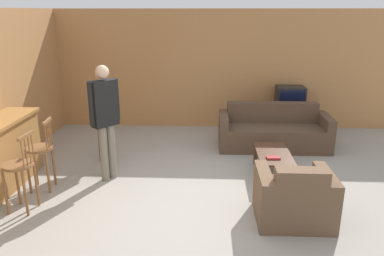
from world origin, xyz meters
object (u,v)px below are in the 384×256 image
object	(u,v)px
bar_chair_near	(20,171)
tv	(290,97)
tv_unit	(288,119)
person_by_window	(103,110)
coffee_table	(273,156)
bar_chair_mid	(40,153)
armchair_near	(294,199)
couch_far	(273,132)
book_on_table	(273,158)
person_by_counter	(105,116)

from	to	relation	value
bar_chair_near	tv	xyz separation A→B (m)	(4.19, 3.58, 0.22)
tv_unit	person_by_window	distance (m)	4.04
tv	person_by_window	size ratio (longest dim) A/B	0.36
coffee_table	tv_unit	xyz separation A→B (m)	(0.70, 2.32, -0.04)
bar_chair_mid	armchair_near	size ratio (longest dim) A/B	1.16
armchair_near	tv_unit	world-z (taller)	armchair_near
armchair_near	bar_chair_mid	bearing A→B (deg)	168.29
couch_far	armchair_near	world-z (taller)	couch_far
bar_chair_mid	coffee_table	distance (m)	3.56
coffee_table	bar_chair_near	bearing A→B (deg)	-160.09
couch_far	armchair_near	size ratio (longest dim) A/B	2.26
person_by_window	book_on_table	bearing A→B (deg)	-14.93
tv_unit	person_by_counter	world-z (taller)	person_by_counter
couch_far	person_by_counter	xyz separation A→B (m)	(-2.82, -1.58, 0.73)
bar_chair_mid	person_by_window	bearing A→B (deg)	60.71
coffee_table	person_by_window	bearing A→B (deg)	170.04
coffee_table	book_on_table	bearing A→B (deg)	-100.90
tv_unit	bar_chair_mid	bearing A→B (deg)	-144.79
bar_chair_mid	tv_unit	xyz separation A→B (m)	(4.19, 2.96, -0.29)
bar_chair_near	couch_far	world-z (taller)	bar_chair_near
tv_unit	tv	bearing A→B (deg)	-90.00
book_on_table	person_by_window	distance (m)	2.95
tv_unit	tv	xyz separation A→B (m)	(0.00, -0.00, 0.51)
couch_far	coffee_table	xyz separation A→B (m)	(-0.21, -1.34, 0.02)
person_by_counter	bar_chair_near	bearing A→B (deg)	-130.84
tv	bar_chair_near	bearing A→B (deg)	-139.51
book_on_table	person_by_counter	xyz separation A→B (m)	(-2.56, 0.00, 0.63)
bar_chair_near	person_by_window	size ratio (longest dim) A/B	0.66
armchair_near	book_on_table	xyz separation A→B (m)	(-0.09, 1.13, 0.09)
bar_chair_near	armchair_near	xyz separation A→B (m)	(3.53, -0.11, -0.26)
tv	person_by_counter	xyz separation A→B (m)	(-3.31, -2.56, 0.25)
armchair_near	couch_far	bearing A→B (deg)	86.35
book_on_table	person_by_window	world-z (taller)	person_by_window
tv_unit	bar_chair_near	bearing A→B (deg)	-139.49
tv_unit	book_on_table	bearing A→B (deg)	-106.23
bar_chair_mid	tv	world-z (taller)	bar_chair_mid
armchair_near	person_by_window	distance (m)	3.50
tv_unit	person_by_counter	bearing A→B (deg)	-142.26
armchair_near	book_on_table	size ratio (longest dim) A/B	4.38
armchair_near	book_on_table	distance (m)	1.13
bar_chair_near	bar_chair_mid	distance (m)	0.62
coffee_table	tv_unit	bearing A→B (deg)	73.21
coffee_table	tv_unit	world-z (taller)	tv_unit
couch_far	armchair_near	xyz separation A→B (m)	(-0.17, -2.71, 0.00)
bar_chair_mid	book_on_table	bearing A→B (deg)	6.53
coffee_table	book_on_table	distance (m)	0.26
tv_unit	book_on_table	xyz separation A→B (m)	(-0.75, -2.56, 0.12)
bar_chair_mid	armchair_near	xyz separation A→B (m)	(3.53, -0.73, -0.26)
couch_far	book_on_table	xyz separation A→B (m)	(-0.26, -1.58, 0.10)
tv	couch_far	bearing A→B (deg)	-116.54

